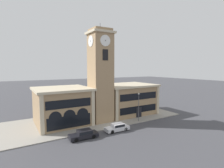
# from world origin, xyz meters

# --- Properties ---
(ground_plane) EXTENTS (300.00, 300.00, 0.00)m
(ground_plane) POSITION_xyz_m (0.00, 0.00, 0.00)
(ground_plane) COLOR #424247
(sidewalk_kerb) EXTENTS (38.84, 14.99, 0.15)m
(sidewalk_kerb) POSITION_xyz_m (0.00, 7.50, 0.07)
(sidewalk_kerb) COLOR gray
(sidewalk_kerb) RESTS_ON ground_plane
(clock_tower) EXTENTS (5.02, 5.02, 21.03)m
(clock_tower) POSITION_xyz_m (-0.00, 5.28, 9.97)
(clock_tower) COLOR #9E7F5B
(clock_tower) RESTS_ON ground_plane
(town_hall_left_wing) EXTENTS (11.00, 10.57, 7.59)m
(town_hall_left_wing) POSITION_xyz_m (-7.61, 8.02, 3.82)
(town_hall_left_wing) COLOR #9E7F5B
(town_hall_left_wing) RESTS_ON ground_plane
(town_hall_right_wing) EXTENTS (13.66, 10.57, 7.52)m
(town_hall_right_wing) POSITION_xyz_m (8.94, 8.03, 3.78)
(town_hall_right_wing) COLOR #9E7F5B
(town_hall_right_wing) RESTS_ON ground_plane
(parked_car_near) EXTENTS (4.86, 2.07, 1.42)m
(parked_car_near) POSITION_xyz_m (-6.72, -1.58, 0.75)
(parked_car_near) COLOR black
(parked_car_near) RESTS_ON ground_plane
(parked_car_mid) EXTENTS (4.66, 1.96, 1.41)m
(parked_car_mid) POSITION_xyz_m (-0.10, -1.58, 0.74)
(parked_car_mid) COLOR silver
(parked_car_mid) RESTS_ON ground_plane
(street_lamp) EXTENTS (0.36, 0.36, 6.19)m
(street_lamp) POSITION_xyz_m (6.86, 0.72, 4.17)
(street_lamp) COLOR #4C4C51
(street_lamp) RESTS_ON sidewalk_kerb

